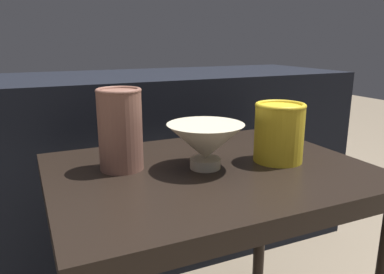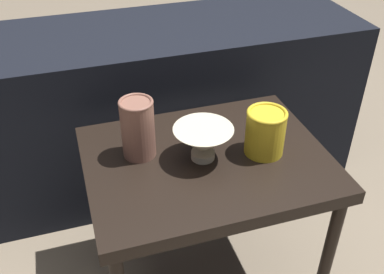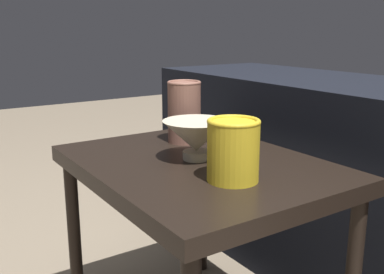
% 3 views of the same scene
% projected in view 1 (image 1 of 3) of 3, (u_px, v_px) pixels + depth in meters
% --- Properties ---
extents(table, '(0.67, 0.52, 0.51)m').
position_uv_depth(table, '(210.00, 192.00, 0.82)').
color(table, black).
rests_on(table, ground_plane).
extents(couch_backdrop, '(1.57, 0.50, 0.66)m').
position_uv_depth(couch_backdrop, '(135.00, 164.00, 1.38)').
color(couch_backdrop, black).
rests_on(couch_backdrop, ground_plane).
extents(bowl, '(0.16, 0.16, 0.10)m').
position_uv_depth(bowl, '(205.00, 142.00, 0.79)').
color(bowl, beige).
rests_on(bowl, table).
extents(vase_textured_left, '(0.09, 0.09, 0.17)m').
position_uv_depth(vase_textured_left, '(120.00, 128.00, 0.78)').
color(vase_textured_left, brown).
rests_on(vase_textured_left, table).
extents(vase_colorful_right, '(0.11, 0.11, 0.13)m').
position_uv_depth(vase_colorful_right, '(279.00, 131.00, 0.84)').
color(vase_colorful_right, gold).
rests_on(vase_colorful_right, table).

